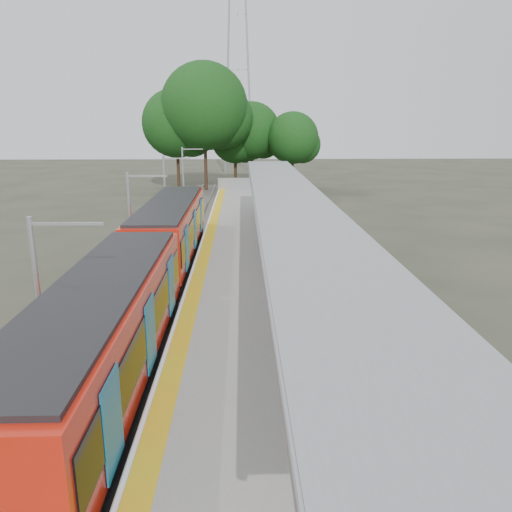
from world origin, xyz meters
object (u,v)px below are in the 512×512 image
at_px(train, 148,265).
at_px(bench_mid, 291,238).
at_px(bench_near, 373,411).
at_px(litter_bin, 281,329).
at_px(info_pillar_far, 282,231).
at_px(bench_far, 292,226).

distance_m(train, bench_mid, 9.89).
height_order(bench_near, litter_bin, bench_near).
relative_size(bench_mid, info_pillar_far, 0.76).
xyz_separation_m(train, bench_mid, (6.70, 7.25, -0.55)).
height_order(train, bench_near, train).
bearing_deg(info_pillar_far, litter_bin, -93.78).
distance_m(bench_far, litter_bin, 15.96).
bearing_deg(train, litter_bin, -45.79).
distance_m(bench_mid, bench_far, 3.30).
xyz_separation_m(bench_mid, info_pillar_far, (-0.47, 0.36, 0.33)).
xyz_separation_m(bench_near, bench_mid, (-0.24, 17.38, 0.02)).
bearing_deg(bench_mid, litter_bin, -87.81).
relative_size(train, info_pillar_far, 14.39).
bearing_deg(info_pillar_far, bench_near, -86.81).
distance_m(bench_near, bench_mid, 17.38).
relative_size(bench_far, litter_bin, 1.52).
bearing_deg(bench_mid, train, -123.65).
xyz_separation_m(bench_near, litter_bin, (-1.77, 4.80, -0.03)).
xyz_separation_m(bench_far, info_pillar_far, (-0.89, -2.92, 0.34)).
relative_size(train, bench_far, 19.97).
distance_m(bench_near, litter_bin, 5.12).
xyz_separation_m(bench_mid, litter_bin, (-1.53, -12.57, -0.05)).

